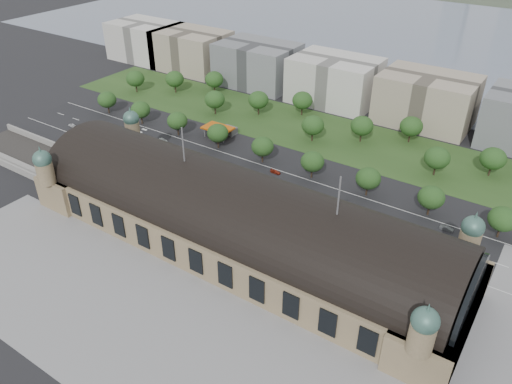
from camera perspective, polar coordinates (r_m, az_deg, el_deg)
The scene contains 49 objects.
ground at distance 168.10m, azimuth -2.33°, elevation -5.95°, with size 900.00×900.00×0.00m, color black.
station at distance 161.98m, azimuth -2.40°, elevation -3.08°, with size 150.00×48.40×44.30m.
track_cutting at distance 239.17m, azimuth -24.60°, elevation 3.52°, with size 70.00×24.00×3.10m.
plaza_south at distance 139.15m, azimuth -9.92°, elevation -16.60°, with size 190.00×48.00×0.12m, color gray.
road_slab at distance 203.33m, azimuth -0.63°, elevation 1.48°, with size 260.00×26.00×0.10m, color black.
grass_belt at distance 243.44m, azimuth 7.73°, elevation 6.60°, with size 300.00×45.00×0.10m, color #29481D.
petrol_station at distance 239.25m, azimuth -3.68°, elevation 7.15°, with size 14.00×13.00×5.05m.
lake at distance 424.67m, azimuth 22.89°, elevation 15.56°, with size 700.00×320.00×0.08m, color slate.
office_0 at distance 357.39m, azimuth -12.47°, elevation 16.51°, with size 45.00×32.00×24.00m, color silver.
office_1 at distance 330.73m, azimuth -7.35°, elevation 15.75°, with size 45.00×32.00×24.00m, color tan.
office_2 at distance 301.57m, azimuth 0.16°, elevation 14.40°, with size 45.00×32.00×24.00m, color gray.
office_3 at distance 278.41m, azimuth 8.96°, elevation 12.49°, with size 45.00×32.00×24.00m, color silver.
office_4 at distance 262.83m, azimuth 18.90°, elevation 9.96°, with size 45.00×32.00×24.00m, color tan.
tree_row_0 at distance 272.55m, azimuth -16.67°, elevation 10.07°, with size 9.60×9.60×11.52m.
tree_row_1 at distance 255.52m, azimuth -13.06°, elevation 9.14°, with size 9.60×9.60×11.52m.
tree_row_2 at distance 239.69m, azimuth -8.99°, elevation 8.03°, with size 9.60×9.60×11.52m.
tree_row_3 at distance 225.30m, azimuth -4.40°, elevation 6.73°, with size 9.60×9.60×11.52m.
tree_row_4 at distance 212.66m, azimuth 0.75°, elevation 5.21°, with size 9.60×9.60×11.52m.
tree_row_5 at distance 202.09m, azimuth 6.47°, elevation 3.47°, with size 9.60×9.60×11.52m.
tree_row_6 at distance 193.93m, azimuth 12.71°, elevation 1.52°, with size 9.60×9.60×11.52m.
tree_row_7 at distance 188.49m, azimuth 19.40°, elevation -0.59°, with size 9.60×9.60×11.52m.
tree_row_8 at distance 186.01m, azimuth 26.37°, elevation -2.78°, with size 9.60×9.60×11.52m.
tree_belt_0 at distance 297.83m, azimuth -13.64°, elevation 12.48°, with size 10.40×10.40×12.48m.
tree_belt_1 at distance 292.90m, azimuth -9.28°, elevation 12.63°, with size 10.40×10.40×12.48m.
tree_belt_2 at distance 289.64m, azimuth -4.80°, elevation 12.71°, with size 10.40×10.40×12.48m.
tree_belt_3 at distance 260.93m, azimuth -4.74°, elevation 10.50°, with size 10.40×10.40×12.48m.
tree_belt_4 at distance 259.50m, azimuth 0.28°, elevation 10.48°, with size 10.40×10.40×12.48m.
tree_belt_5 at distance 260.02m, azimuth 5.32°, elevation 10.39°, with size 10.40×10.40×12.48m.
tree_belt_6 at distance 232.31m, azimuth 6.52°, elevation 7.60°, with size 10.40×10.40×12.48m.
tree_belt_7 at distance 235.35m, azimuth 12.02°, elevation 7.42°, with size 10.40×10.40×12.48m.
tree_belt_8 at distance 240.46m, azimuth 17.33°, elevation 7.18°, with size 10.40×10.40×12.48m.
tree_belt_9 at distance 215.29m, azimuth 20.00°, elevation 3.70°, with size 10.40×10.40×12.48m.
tree_belt_10 at distance 223.47m, azimuth 25.48°, elevation 3.48°, with size 10.40×10.40×12.48m.
traffic_car_0 at distance 264.67m, azimuth -20.30°, elevation 7.18°, with size 1.80×4.46×1.52m, color silver.
traffic_car_1 at distance 237.31m, azimuth -10.63°, elevation 5.83°, with size 1.55×4.46×1.47m, color gray.
traffic_car_2 at distance 221.87m, azimuth -10.97°, elevation 3.83°, with size 2.13×4.61×1.28m, color black.
traffic_car_3 at distance 207.36m, azimuth 2.24°, elevation 2.32°, with size 1.88×4.62×1.34m, color maroon.
traffic_car_4 at distance 179.01m, azimuth 8.65°, elevation -3.40°, with size 1.57×3.91×1.33m, color #191A48.
traffic_car_5 at distance 185.83m, azimuth 20.93°, elevation -3.91°, with size 1.62×4.66×1.54m, color #505356.
parked_car_0 at distance 228.60m, azimuth -15.58°, elevation 4.09°, with size 1.45×4.16×1.37m, color black.
parked_car_1 at distance 223.09m, azimuth -14.38°, elevation 3.54°, with size 2.16×4.69×1.30m, color maroon.
parked_car_2 at distance 202.40m, azimuth -8.07°, elevation 1.23°, with size 2.18×5.37×1.56m, color #1B1F4C.
parked_car_3 at distance 212.68m, azimuth -10.71°, elevation 2.56°, with size 1.66×4.12×1.40m, color slate.
parked_car_4 at distance 214.50m, azimuth -10.72°, elevation 2.82°, with size 1.43×4.10×1.35m, color silver.
parked_car_5 at distance 195.53m, azimuth -4.98°, elevation 0.26°, with size 2.69×5.84×1.62m, color gray.
parked_car_6 at distance 193.92m, azimuth -2.79°, elevation 0.04°, with size 2.05×5.04×1.46m, color black.
bus_west at distance 187.51m, azimuth 1.36°, elevation -0.88°, with size 2.52×10.76×3.00m, color #B5431D.
bus_mid at distance 179.11m, azimuth 10.17°, elevation -3.14°, with size 2.83×12.10×3.37m, color beige.
bus_east at distance 176.05m, azimuth 9.62°, elevation -3.79°, with size 2.75×11.77×3.28m, color beige.
Camera 1 is at (79.33, -106.18, 103.38)m, focal length 35.00 mm.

